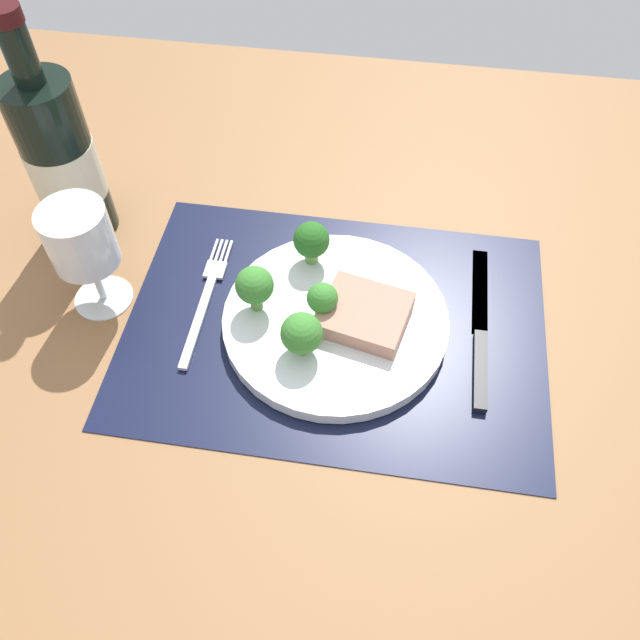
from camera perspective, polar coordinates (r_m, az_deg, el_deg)
The scene contains 12 objects.
ground_plane at distance 75.46cm, azimuth 1.30°, elevation -1.24°, with size 140.00×110.00×3.00cm, color brown.
placemat at distance 74.13cm, azimuth 1.33°, elevation -0.49°, with size 46.84×33.92×0.30cm, color black.
plate at distance 73.37cm, azimuth 1.34°, elevation -0.05°, with size 25.12×25.12×1.60cm, color silver.
steak at distance 71.91cm, azimuth 3.91°, elevation 0.69°, with size 9.18×8.18×2.09cm, color tan.
broccoli_near_steak at distance 70.88cm, azimuth 0.25°, elevation 1.99°, with size 3.41×3.41×4.63cm.
broccoli_near_fork at distance 67.46cm, azimuth -1.60°, elevation -1.19°, with size 4.43×4.43×5.40cm.
broccoli_center at distance 70.96cm, azimuth -5.72°, elevation 2.85°, with size 4.20×4.20×5.86cm.
broccoli_back_left at distance 75.67cm, azimuth -0.75°, elevation 6.90°, with size 4.20×4.20×5.55cm.
fork at distance 77.21cm, azimuth -9.86°, elevation 1.90°, with size 2.40×19.20×0.50cm.
knife at distance 74.76cm, azimuth 13.73°, elevation -1.44°, with size 1.80×23.00×0.80cm.
wine_bottle at distance 83.20cm, azimuth -21.49°, elevation 12.82°, with size 8.11×8.11×28.53cm.
wine_glass at distance 74.20cm, azimuth -19.97°, elevation 6.35°, with size 7.18×7.18×13.66cm.
Camera 1 is at (4.94, -43.93, 59.66)cm, focal length 36.91 mm.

